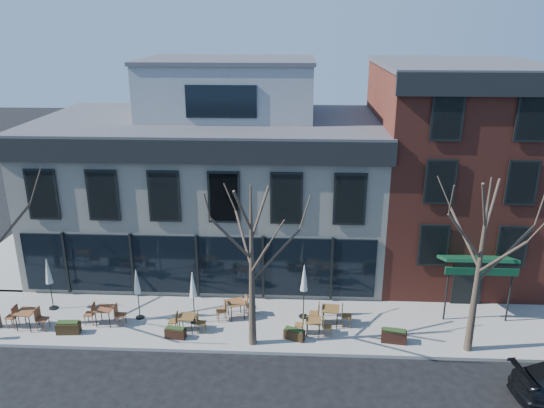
{
  "coord_description": "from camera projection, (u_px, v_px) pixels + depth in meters",
  "views": [
    {
      "loc": [
        4.78,
        -23.2,
        13.12
      ],
      "look_at": [
        3.53,
        2.0,
        4.39
      ],
      "focal_mm": 35.0,
      "sensor_mm": 36.0,
      "label": 1
    }
  ],
  "objects": [
    {
      "name": "umbrella_0",
      "position": [
        48.0,
        274.0,
        24.67
      ],
      "size": [
        0.41,
        0.41,
        2.57
      ],
      "color": "black",
      "rests_on": "sidewalk_front"
    },
    {
      "name": "cafe_set_4",
      "position": [
        313.0,
        325.0,
        23.03
      ],
      "size": [
        1.67,
        0.71,
        0.87
      ],
      "color": "brown",
      "rests_on": "sidewalk_front"
    },
    {
      "name": "cafe_set_5",
      "position": [
        330.0,
        314.0,
        23.75
      ],
      "size": [
        1.98,
        0.85,
        1.02
      ],
      "color": "brown",
      "rests_on": "sidewalk_front"
    },
    {
      "name": "corner_building",
      "position": [
        213.0,
        180.0,
        29.64
      ],
      "size": [
        18.39,
        10.39,
        11.1
      ],
      "color": "beige",
      "rests_on": "ground"
    },
    {
      "name": "red_brick_building",
      "position": [
        449.0,
        167.0,
        28.66
      ],
      "size": [
        8.2,
        11.78,
        11.18
      ],
      "color": "maroon",
      "rests_on": "ground"
    },
    {
      "name": "tree_mid",
      "position": [
        252.0,
        266.0,
        21.34
      ],
      "size": [
        3.5,
        3.55,
        7.04
      ],
      "color": "#382B21",
      "rests_on": "sidewalk_front"
    },
    {
      "name": "sidewalk_side",
      "position": [
        36.0,
        245.0,
        32.57
      ],
      "size": [
        4.5,
        12.0,
        0.15
      ],
      "primitive_type": "cube",
      "color": "gray",
      "rests_on": "ground"
    },
    {
      "name": "umbrella_2",
      "position": [
        193.0,
        287.0,
        23.53
      ],
      "size": [
        0.4,
        0.4,
        2.51
      ],
      "color": "black",
      "rests_on": "sidewalk_front"
    },
    {
      "name": "planter_3",
      "position": [
        394.0,
        336.0,
        22.54
      ],
      "size": [
        1.1,
        0.56,
        0.59
      ],
      "color": "black",
      "rests_on": "sidewalk_front"
    },
    {
      "name": "umbrella_3",
      "position": [
        304.0,
        281.0,
        23.93
      ],
      "size": [
        0.42,
        0.42,
        2.64
      ],
      "color": "black",
      "rests_on": "sidewalk_front"
    },
    {
      "name": "cafe_set_1",
      "position": [
        105.0,
        314.0,
        23.81
      ],
      "size": [
        1.9,
        0.78,
        1.0
      ],
      "color": "brown",
      "rests_on": "sidewalk_front"
    },
    {
      "name": "planter_1",
      "position": [
        175.0,
        333.0,
        22.85
      ],
      "size": [
        0.93,
        0.47,
        0.5
      ],
      "color": "black",
      "rests_on": "sidewalk_front"
    },
    {
      "name": "ground",
      "position": [
        199.0,
        299.0,
        26.41
      ],
      "size": [
        120.0,
        120.0,
        0.0
      ],
      "primitive_type": "plane",
      "color": "black",
      "rests_on": "ground"
    },
    {
      "name": "planter_0",
      "position": [
        68.0,
        327.0,
        23.18
      ],
      "size": [
        1.04,
        0.48,
        0.57
      ],
      "color": "#322310",
      "rests_on": "sidewalk_front"
    },
    {
      "name": "cafe_set_2",
      "position": [
        187.0,
        322.0,
        23.29
      ],
      "size": [
        1.69,
        0.7,
        0.89
      ],
      "color": "brown",
      "rests_on": "sidewalk_front"
    },
    {
      "name": "tree_right",
      "position": [
        480.0,
        265.0,
        20.85
      ],
      "size": [
        3.72,
        3.77,
        7.48
      ],
      "color": "#382B21",
      "rests_on": "sidewalk_front"
    },
    {
      "name": "sidewalk_front",
      "position": [
        261.0,
        323.0,
        24.2
      ],
      "size": [
        33.5,
        4.7,
        0.15
      ],
      "primitive_type": "cube",
      "color": "gray",
      "rests_on": "ground"
    },
    {
      "name": "cafe_set_3",
      "position": [
        236.0,
        308.0,
        24.34
      ],
      "size": [
        1.92,
        1.14,
        0.99
      ],
      "color": "brown",
      "rests_on": "sidewalk_front"
    },
    {
      "name": "umbrella_1",
      "position": [
        137.0,
        284.0,
        23.9
      ],
      "size": [
        0.39,
        0.39,
        2.44
      ],
      "color": "black",
      "rests_on": "sidewalk_front"
    },
    {
      "name": "planter_2",
      "position": [
        294.0,
        334.0,
        22.75
      ],
      "size": [
        0.95,
        0.64,
        0.49
      ],
      "color": "black",
      "rests_on": "sidewalk_front"
    },
    {
      "name": "cafe_set_0",
      "position": [
        27.0,
        317.0,
        23.48
      ],
      "size": [
        2.02,
        0.87,
        1.05
      ],
      "color": "brown",
      "rests_on": "sidewalk_front"
    }
  ]
}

